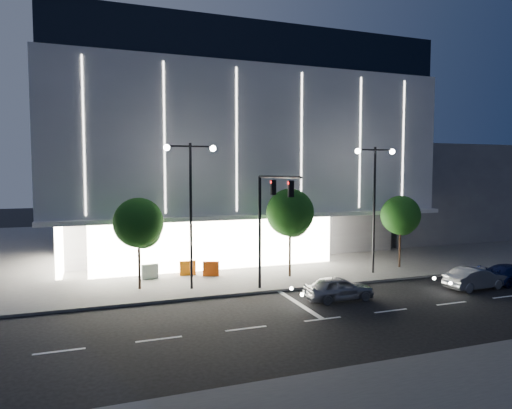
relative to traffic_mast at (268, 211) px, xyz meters
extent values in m
plane|color=black|center=(-1.00, -3.34, -5.03)|extent=(160.00, 160.00, 0.00)
cube|color=#474747|center=(4.00, 20.66, -4.95)|extent=(70.00, 40.00, 0.15)
cube|color=#4C4C51|center=(2.00, 20.66, -3.03)|extent=(28.00, 21.00, 4.00)
cube|color=#9D9DA3|center=(2.00, 18.66, 4.47)|extent=(30.00, 25.00, 11.00)
cube|color=black|center=(2.00, 18.66, 11.47)|extent=(29.40, 24.50, 3.00)
cube|color=white|center=(-1.00, 7.36, -3.03)|extent=(18.00, 0.40, 3.60)
cube|color=white|center=(-11.80, 12.66, -3.03)|extent=(0.40, 10.00, 3.60)
cube|color=#9D9DA3|center=(2.00, 6.36, -0.93)|extent=(30.00, 2.00, 0.30)
cube|color=white|center=(2.00, 6.14, 4.47)|extent=(24.00, 0.06, 10.00)
cube|color=#4C4C51|center=(25.00, 20.66, -0.03)|extent=(16.00, 20.00, 10.00)
cylinder|color=black|center=(0.00, 1.46, -1.53)|extent=(0.18, 0.18, 7.00)
cylinder|color=black|center=(0.00, -1.44, 1.97)|extent=(0.14, 5.80, 0.14)
cube|color=black|center=(0.00, -0.74, 1.37)|extent=(0.28, 0.18, 0.85)
cube|color=black|center=(0.00, -3.14, 1.37)|extent=(0.28, 0.18, 0.85)
sphere|color=#FF0C0C|center=(-0.12, -0.74, 1.67)|extent=(0.14, 0.14, 0.14)
cylinder|color=black|center=(-4.00, 2.66, -0.53)|extent=(0.16, 0.16, 9.00)
cylinder|color=black|center=(-4.70, 2.66, 3.77)|extent=(1.40, 0.10, 0.10)
cylinder|color=black|center=(-3.30, 2.66, 3.77)|extent=(1.40, 0.10, 0.10)
sphere|color=white|center=(-5.40, 2.66, 3.67)|extent=(0.36, 0.36, 0.36)
sphere|color=white|center=(-2.60, 2.66, 3.67)|extent=(0.36, 0.36, 0.36)
cylinder|color=black|center=(9.00, 2.66, -0.53)|extent=(0.16, 0.16, 9.00)
cylinder|color=black|center=(8.30, 2.66, 3.77)|extent=(1.40, 0.10, 0.10)
cylinder|color=black|center=(9.70, 2.66, 3.77)|extent=(1.40, 0.10, 0.10)
sphere|color=white|center=(7.60, 2.66, 3.67)|extent=(0.36, 0.36, 0.36)
sphere|color=white|center=(10.40, 2.66, 3.67)|extent=(0.36, 0.36, 0.36)
cylinder|color=black|center=(-7.00, 3.66, -3.14)|extent=(0.16, 0.16, 3.78)
sphere|color=#194011|center=(-7.00, 3.66, -0.82)|extent=(3.02, 3.02, 3.02)
sphere|color=#194011|center=(-6.70, 3.86, -1.36)|extent=(2.16, 2.16, 2.16)
sphere|color=#194011|center=(-7.25, 3.51, -1.14)|extent=(1.94, 1.94, 1.94)
cylinder|color=black|center=(3.00, 3.66, -3.00)|extent=(0.16, 0.16, 4.06)
sphere|color=#194011|center=(3.00, 3.66, -0.50)|extent=(3.25, 3.25, 3.25)
sphere|color=#194011|center=(3.30, 3.86, -1.08)|extent=(2.32, 2.32, 2.32)
sphere|color=#194011|center=(2.75, 3.51, -0.85)|extent=(2.09, 2.09, 2.09)
cylinder|color=black|center=(12.00, 3.66, -3.21)|extent=(0.16, 0.16, 3.64)
sphere|color=#194011|center=(12.00, 3.66, -0.97)|extent=(2.91, 2.91, 2.91)
sphere|color=#194011|center=(12.30, 3.86, -1.49)|extent=(2.08, 2.08, 2.08)
sphere|color=#194011|center=(11.75, 3.51, -1.28)|extent=(1.87, 1.87, 1.87)
imported|color=gray|center=(3.44, -2.16, -4.34)|extent=(4.04, 1.66, 1.37)
imported|color=#93959A|center=(12.71, -2.86, -4.35)|extent=(4.19, 1.66, 1.36)
imported|color=#131B49|center=(15.98, -2.66, -4.39)|extent=(4.44, 1.85, 1.28)
cube|color=orange|center=(-3.51, 6.31, -4.38)|extent=(1.11, 0.31, 1.00)
cube|color=#B8B8B8|center=(-6.10, 6.07, -4.38)|extent=(1.12, 0.40, 1.00)
cube|color=#DC490C|center=(-2.05, 5.57, -4.38)|extent=(1.12, 0.60, 1.00)
camera|label=1|loc=(-9.58, -24.48, 2.25)|focal=32.00mm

